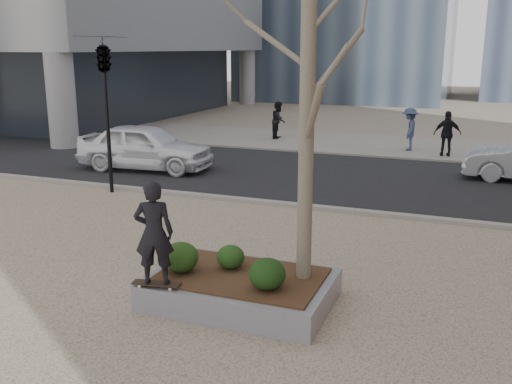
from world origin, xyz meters
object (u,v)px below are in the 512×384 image
at_px(skateboarder, 154,233).
at_px(police_car, 145,147).
at_px(skateboard, 156,285).
at_px(planter, 241,289).

relative_size(skateboarder, police_car, 0.36).
height_order(skateboard, police_car, police_car).
distance_m(skateboard, skateboarder, 0.88).
bearing_deg(police_car, planter, -145.22).
bearing_deg(planter, skateboard, -141.34).
distance_m(skateboard, police_car, 11.41).
bearing_deg(skateboarder, skateboard, -111.69).
bearing_deg(skateboard, planter, 29.28).
relative_size(planter, skateboarder, 1.78).
bearing_deg(skateboarder, planter, -163.03).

